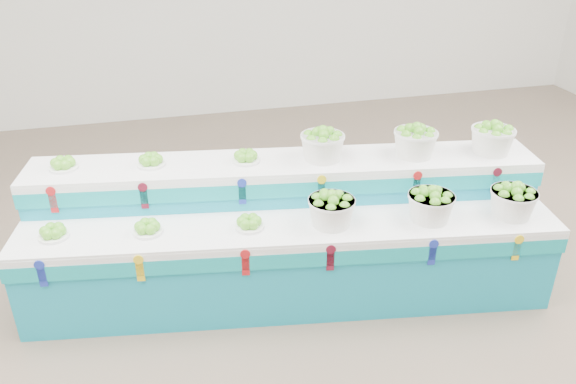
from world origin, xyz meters
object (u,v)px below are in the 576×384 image
(basket_lower_left, at_px, (331,209))
(basket_upper_right, at_px, (492,138))
(plate_upper_mid, at_px, (151,160))
(display_stand, at_px, (288,232))

(basket_lower_left, bearing_deg, basket_upper_right, 11.12)
(plate_upper_mid, bearing_deg, basket_upper_right, -8.82)
(plate_upper_mid, height_order, basket_upper_right, basket_upper_right)
(plate_upper_mid, distance_m, basket_upper_right, 2.70)
(display_stand, distance_m, basket_lower_left, 0.51)
(plate_upper_mid, relative_size, basket_upper_right, 0.62)
(basket_lower_left, distance_m, plate_upper_mid, 1.43)
(basket_lower_left, bearing_deg, plate_upper_mid, 150.60)
(basket_lower_left, relative_size, basket_upper_right, 1.00)
(display_stand, bearing_deg, basket_upper_right, 8.50)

